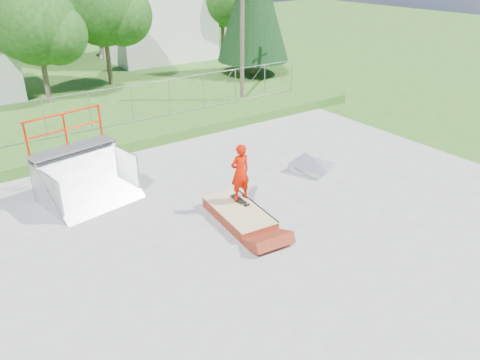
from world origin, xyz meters
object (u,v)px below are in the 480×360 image
at_px(quarter_pipe, 86,162).
at_px(flat_bank_ramp, 311,167).
at_px(skater, 240,174).
at_px(grind_box, 239,214).

height_order(quarter_pipe, flat_bank_ramp, quarter_pipe).
bearing_deg(flat_bank_ramp, skater, 175.02).
bearing_deg(quarter_pipe, flat_bank_ramp, -28.70).
bearing_deg(skater, quarter_pipe, -42.61).
relative_size(quarter_pipe, skater, 1.53).
bearing_deg(flat_bank_ramp, quarter_pipe, 142.70).
bearing_deg(skater, flat_bank_ramp, -164.37).
bearing_deg(quarter_pipe, skater, -54.62).
height_order(grind_box, skater, skater).
distance_m(grind_box, skater, 1.30).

